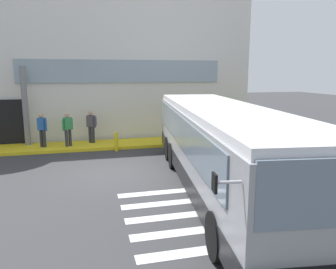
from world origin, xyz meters
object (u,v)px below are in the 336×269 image
object	(u,v)px
bus_main_foreground	(221,149)
passenger_by_doorway	(68,128)
entry_support_column	(25,106)
passenger_near_column	(42,128)
safety_bollard_yellow	(116,142)
passenger_at_curb_edge	(92,124)

from	to	relation	value
bus_main_foreground	passenger_by_doorway	xyz separation A→B (m)	(-5.01, 7.14, -0.26)
entry_support_column	passenger_by_doorway	world-z (taller)	entry_support_column
bus_main_foreground	passenger_near_column	size ratio (longest dim) A/B	7.31
passenger_by_doorway	safety_bollard_yellow	xyz separation A→B (m)	(2.25, -0.96, -0.63)
passenger_at_curb_edge	safety_bollard_yellow	xyz separation A→B (m)	(1.09, -1.53, -0.66)
bus_main_foreground	passenger_at_curb_edge	size ratio (longest dim) A/B	7.31
bus_main_foreground	passenger_near_column	world-z (taller)	bus_main_foreground
bus_main_foreground	safety_bollard_yellow	bearing A→B (deg)	114.10
passenger_by_doorway	safety_bollard_yellow	bearing A→B (deg)	-23.05
passenger_near_column	passenger_at_curb_edge	xyz separation A→B (m)	(2.35, 0.45, 0.03)
passenger_at_curb_edge	safety_bollard_yellow	distance (m)	1.99
passenger_by_doorway	entry_support_column	bearing A→B (deg)	157.07
passenger_at_curb_edge	safety_bollard_yellow	bearing A→B (deg)	-54.49
passenger_by_doorway	passenger_at_curb_edge	bearing A→B (deg)	26.38
passenger_at_curb_edge	passenger_near_column	bearing A→B (deg)	-169.21
passenger_by_doorway	bus_main_foreground	bearing A→B (deg)	-54.93
passenger_near_column	passenger_by_doorway	xyz separation A→B (m)	(1.20, -0.13, 0.00)
passenger_at_curb_edge	safety_bollard_yellow	world-z (taller)	passenger_at_curb_edge
passenger_near_column	bus_main_foreground	bearing A→B (deg)	-49.49
bus_main_foreground	passenger_at_curb_edge	distance (m)	8.63
passenger_near_column	safety_bollard_yellow	size ratio (longest dim) A/B	1.86
passenger_at_curb_edge	bus_main_foreground	bearing A→B (deg)	-63.43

